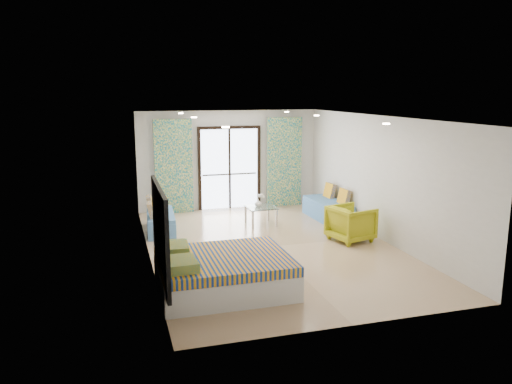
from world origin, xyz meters
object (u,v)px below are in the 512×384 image
object	(u,v)px
bed	(223,272)
coffee_table	(261,209)
daybed_right	(328,209)
armchair	(351,222)
daybed_left	(160,221)

from	to	relation	value
bed	coffee_table	world-z (taller)	coffee_table
bed	daybed_right	size ratio (longest dim) A/B	1.22
coffee_table	armchair	xyz separation A→B (m)	(1.51, -1.80, 0.02)
daybed_left	armchair	size ratio (longest dim) A/B	1.90
daybed_left	coffee_table	distance (m)	2.43
daybed_left	armchair	xyz separation A→B (m)	(3.93, -1.92, 0.18)
bed	daybed_left	xyz separation A→B (m)	(-0.64, 3.84, -0.06)
daybed_right	armchair	distance (m)	1.88
daybed_right	armchair	world-z (taller)	armchair
daybed_left	coffee_table	xyz separation A→B (m)	(2.42, -0.11, 0.16)
bed	armchair	distance (m)	3.81
bed	daybed_left	distance (m)	3.89
daybed_left	armchair	world-z (taller)	armchair
coffee_table	daybed_left	bearing A→B (deg)	177.37
coffee_table	daybed_right	bearing A→B (deg)	1.29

